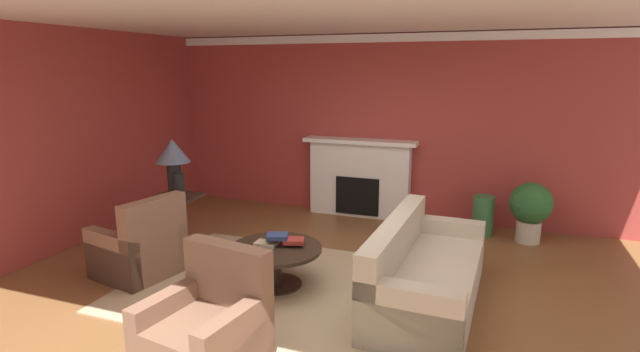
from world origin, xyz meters
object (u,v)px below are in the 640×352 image
object	(u,v)px
fireplace	(360,180)
side_table	(177,218)
armchair_facing_fireplace	(207,332)
vase_on_side_table	(179,186)
sofa	(424,276)
potted_plant	(530,207)
armchair_near_window	(140,250)
coffee_table	(276,257)
table_lamp	(173,156)
vase_tall_corner	(483,216)

from	to	relation	value
fireplace	side_table	world-z (taller)	fireplace
armchair_facing_fireplace	vase_on_side_table	bearing A→B (deg)	130.01
sofa	potted_plant	size ratio (longest dim) A/B	2.57
armchair_near_window	coffee_table	world-z (taller)	armchair_near_window
fireplace	armchair_near_window	xyz separation A→B (m)	(-1.73, -3.10, -0.28)
armchair_near_window	fireplace	bearing A→B (deg)	60.92
armchair_near_window	potted_plant	xyz separation A→B (m)	(4.23, 2.71, 0.19)
sofa	side_table	world-z (taller)	sofa
table_lamp	vase_tall_corner	distance (m)	4.34
side_table	vase_on_side_table	size ratio (longest dim) A/B	2.07
coffee_table	table_lamp	distance (m)	2.06
sofa	vase_tall_corner	distance (m)	2.43
sofa	table_lamp	distance (m)	3.47
coffee_table	vase_on_side_table	world-z (taller)	vase_on_side_table
sofa	armchair_facing_fireplace	bearing A→B (deg)	-130.78
armchair_facing_fireplace	side_table	world-z (taller)	armchair_facing_fireplace
armchair_facing_fireplace	table_lamp	size ratio (longest dim) A/B	1.27
fireplace	side_table	bearing A→B (deg)	-130.78
armchair_facing_fireplace	potted_plant	world-z (taller)	armchair_facing_fireplace
sofa	coffee_table	distance (m)	1.57
armchair_facing_fireplace	armchair_near_window	bearing A→B (deg)	143.74
fireplace	coffee_table	distance (m)	2.84
sofa	side_table	size ratio (longest dim) A/B	3.05
fireplace	potted_plant	size ratio (longest dim) A/B	2.16
armchair_near_window	potted_plant	bearing A→B (deg)	32.66
sofa	armchair_near_window	world-z (taller)	armchair_near_window
side_table	vase_tall_corner	world-z (taller)	side_table
vase_on_side_table	vase_tall_corner	xyz separation A→B (m)	(3.65, 2.01, -0.58)
side_table	vase_on_side_table	xyz separation A→B (m)	(0.15, -0.12, 0.47)
armchair_near_window	coffee_table	xyz separation A→B (m)	(1.58, 0.28, 0.03)
sofa	coffee_table	xyz separation A→B (m)	(-1.57, -0.15, 0.04)
armchair_facing_fireplace	potted_plant	size ratio (longest dim) A/B	1.14
armchair_facing_fireplace	vase_tall_corner	world-z (taller)	armchair_facing_fireplace
fireplace	sofa	world-z (taller)	fireplace
table_lamp	side_table	bearing A→B (deg)	0.00
table_lamp	armchair_near_window	bearing A→B (deg)	-79.93
fireplace	armchair_facing_fireplace	world-z (taller)	fireplace
potted_plant	side_table	bearing A→B (deg)	-157.73
sofa	vase_on_side_table	world-z (taller)	vase_on_side_table
potted_plant	coffee_table	bearing A→B (deg)	-137.44
side_table	potted_plant	world-z (taller)	potted_plant
fireplace	side_table	distance (m)	2.90
armchair_facing_fireplace	side_table	distance (m)	2.86
fireplace	vase_tall_corner	xyz separation A→B (m)	(1.91, -0.30, -0.30)
armchair_near_window	side_table	distance (m)	0.93
fireplace	sofa	bearing A→B (deg)	-62.09
side_table	sofa	bearing A→B (deg)	-8.44
vase_on_side_table	armchair_facing_fireplace	bearing A→B (deg)	-49.99
sofa	vase_tall_corner	xyz separation A→B (m)	(0.49, 2.38, -0.01)
sofa	vase_tall_corner	size ratio (longest dim) A/B	3.74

